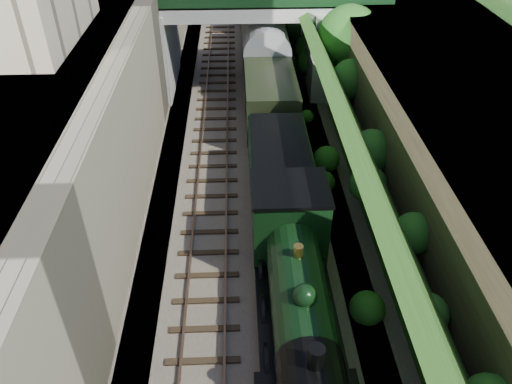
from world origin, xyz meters
TOP-DOWN VIEW (x-y plane):
  - trackbed at (0.00, 20.00)m, footprint 10.00×90.00m
  - retaining_wall at (-5.50, 20.00)m, footprint 1.00×90.00m
  - street_plateau_left at (-9.00, 20.00)m, footprint 6.00×90.00m
  - street_plateau_right at (9.50, 20.00)m, footprint 8.00×90.00m
  - embankment_slope at (4.90, 16.75)m, footprint 4.58×90.00m
  - track_left at (-2.00, 20.00)m, footprint 2.50×90.00m
  - track_right at (1.20, 20.00)m, footprint 2.50×90.00m
  - road_bridge at (0.94, 24.00)m, footprint 16.00×6.40m
  - tree at (5.91, 20.03)m, footprint 3.60×3.80m
  - locomotive at (1.20, 3.55)m, footprint 3.10×10.22m
  - tender at (1.20, 10.92)m, footprint 2.70×6.00m
  - coach_front at (1.20, 23.52)m, footprint 2.90×18.00m

SIDE VIEW (x-z plane):
  - trackbed at x=0.00m, z-range 0.00..0.20m
  - track_left at x=-2.00m, z-range 0.15..0.35m
  - track_right at x=1.20m, z-range 0.15..0.35m
  - tender at x=1.20m, z-range 0.09..3.14m
  - locomotive at x=1.20m, z-range -0.02..3.81m
  - coach_front at x=1.20m, z-range 0.20..3.90m
  - embankment_slope at x=4.90m, z-range -0.58..5.79m
  - street_plateau_right at x=9.50m, z-range 0.00..6.25m
  - retaining_wall at x=-5.50m, z-range 0.00..7.00m
  - street_plateau_left at x=-9.00m, z-range 0.00..7.00m
  - road_bridge at x=0.94m, z-range 0.45..7.70m
  - tree at x=5.91m, z-range 1.35..7.95m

